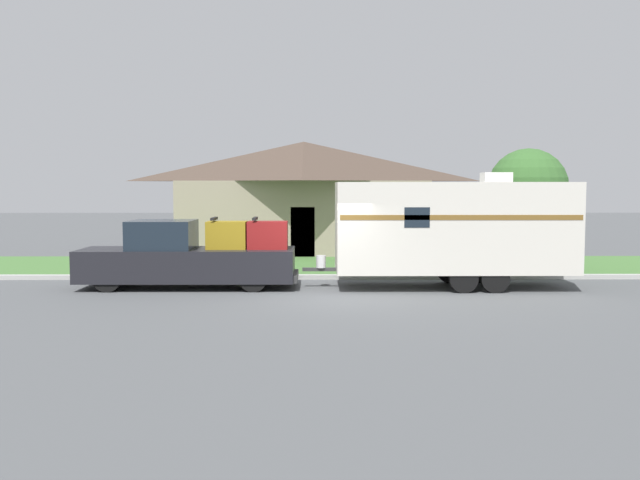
{
  "coord_description": "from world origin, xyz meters",
  "views": [
    {
      "loc": [
        -0.33,
        -18.86,
        2.98
      ],
      "look_at": [
        -0.16,
        1.84,
        1.4
      ],
      "focal_mm": 40.0,
      "sensor_mm": 36.0,
      "label": 1
    }
  ],
  "objects": [
    {
      "name": "ground_plane",
      "position": [
        0.0,
        0.0,
        0.0
      ],
      "size": [
        120.0,
        120.0,
        0.0
      ],
      "primitive_type": "plane",
      "color": "#515456"
    },
    {
      "name": "curb_strip",
      "position": [
        0.0,
        3.75,
        0.07
      ],
      "size": [
        80.0,
        0.3,
        0.14
      ],
      "color": "#ADADA8",
      "rests_on": "ground_plane"
    },
    {
      "name": "lawn_strip",
      "position": [
        0.0,
        7.4,
        0.01
      ],
      "size": [
        80.0,
        7.0,
        0.03
      ],
      "color": "#477538",
      "rests_on": "ground_plane"
    },
    {
      "name": "house_across_street",
      "position": [
        -0.81,
        13.88,
        2.59
      ],
      "size": [
        11.56,
        7.0,
        4.99
      ],
      "color": "gray",
      "rests_on": "ground_plane"
    },
    {
      "name": "pickup_truck",
      "position": [
        -3.99,
        1.84,
        0.9
      ],
      "size": [
        6.33,
        1.96,
        2.07
      ],
      "color": "black",
      "rests_on": "ground_plane"
    },
    {
      "name": "travel_trailer",
      "position": [
        3.73,
        1.84,
        1.77
      ],
      "size": [
        7.82,
        2.39,
        3.36
      ],
      "color": "black",
      "rests_on": "ground_plane"
    },
    {
      "name": "mailbox",
      "position": [
        -4.65,
        4.82,
        0.96
      ],
      "size": [
        0.48,
        0.2,
        1.24
      ],
      "color": "brown",
      "rests_on": "ground_plane"
    },
    {
      "name": "tree_in_yard",
      "position": [
        6.99,
        5.53,
        2.89
      ],
      "size": [
        2.71,
        2.71,
        4.26
      ],
      "color": "brown",
      "rests_on": "ground_plane"
    }
  ]
}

